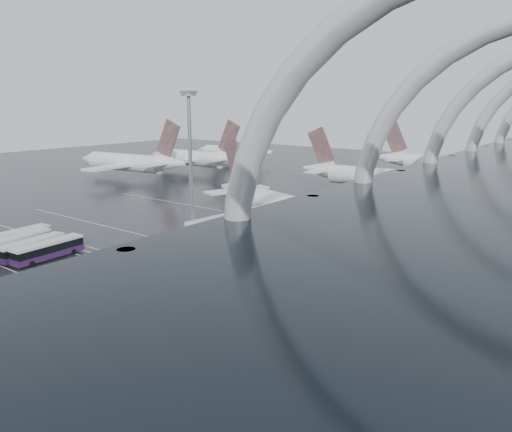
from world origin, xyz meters
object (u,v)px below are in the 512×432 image
Objects in this scene: jet_remote_west at (132,163)px; jet_remote_far at (234,152)px; airliner_gate_c at (454,164)px; van_curve_c at (14,420)px; airliner_gate_b at (385,179)px; gse_cart_belly_a at (306,250)px; bus_row_near_b at (17,244)px; bus_row_near_d at (48,249)px; gse_cart_belly_d at (367,265)px; floodlight_mast at (190,150)px; gse_cart_belly_b at (372,251)px; bus_row_near_a at (16,239)px; bus_row_near_c at (32,247)px; jet_remote_mid at (196,158)px; airliner_main at (288,208)px.

jet_remote_far is at bearing -97.18° from jet_remote_west.
airliner_gate_c is 1.16× the size of jet_remote_west.
jet_remote_west is at bearing 102.28° from van_curve_c.
airliner_gate_b reaches higher than gse_cart_belly_a.
bus_row_near_b reaches higher than bus_row_near_d.
bus_row_near_b is at bearing 99.81° from bus_row_near_d.
bus_row_near_b is at bearing -149.70° from gse_cart_belly_d.
floodlight_mast is (21.44, 24.07, 16.59)m from bus_row_near_b.
gse_cart_belly_b reaches higher than gse_cart_belly_a.
airliner_gate_b is 74.41m from floodlight_mast.
bus_row_near_a is 7.78m from bus_row_near_c.
airliner_gate_b is 92.42m from jet_remote_far.
gse_cart_belly_d is (103.54, -65.82, -4.83)m from jet_remote_mid.
bus_row_near_d is 46.50m from gse_cart_belly_a.
gse_cart_belly_b is at bearing -61.30° from bus_row_near_a.
airliner_main is 25.44× the size of gse_cart_belly_a.
van_curve_c is at bearing -127.60° from bus_row_near_d.
bus_row_near_c is at bearing -140.42° from gse_cart_belly_a.
airliner_gate_c is at bearing -21.28° from bus_row_near_c.
gse_cart_belly_a is 1.06× the size of gse_cart_belly_d.
gse_cart_belly_b is at bearing 27.29° from floodlight_mast.
gse_cart_belly_d is (51.05, 31.19, -1.18)m from bus_row_near_c.
airliner_gate_c is (6.71, 97.36, 0.45)m from airliner_main.
bus_row_near_c is (7.70, -1.10, -0.09)m from bus_row_near_a.
jet_remote_mid is 112.04m from gse_cart_belly_a.
floodlight_mast reaches higher than jet_remote_far.
floodlight_mast is at bearing 140.63° from jet_remote_west.
bus_row_near_d is (63.57, -70.46, -3.80)m from jet_remote_west.
bus_row_near_d is at bearing -87.64° from bus_row_near_b.
van_curve_c is 2.46× the size of gse_cart_belly_d.
gse_cart_belly_a is at bearing -143.73° from gse_cart_belly_b.
gse_cart_belly_d is at bearing -70.75° from gse_cart_belly_b.
gse_cart_belly_b is at bearing -59.45° from bus_row_near_c.
jet_remote_mid is 102.67m from floodlight_mast.
airliner_gate_b is at bearing 83.52° from floodlight_mast.
bus_row_near_b is 7.70m from bus_row_near_d.
jet_remote_mid is 109.37m from bus_row_near_b.
jet_remote_mid is at bearing 100.27° from jet_remote_far.
jet_remote_far is at bearing -78.23° from jet_remote_mid.
bus_row_near_d reaches higher than gse_cart_belly_d.
bus_row_near_c is 6.48× the size of gse_cart_belly_d.
airliner_main is at bearing 70.56° from van_curve_c.
gse_cart_belly_b is (108.13, -32.43, -4.98)m from jet_remote_west.
jet_remote_west is at bearing 26.46° from bus_row_near_b.
gse_cart_belly_b is (22.34, -56.91, -4.32)m from airliner_gate_b.
van_curve_c is (97.71, -123.66, -4.56)m from jet_remote_mid.
airliner_gate_c is at bearing -21.34° from bus_row_near_a.
gse_cart_belly_b is at bearing 36.27° from gse_cart_belly_a.
bus_row_near_a is (-33.51, -43.54, -2.89)m from airliner_main.
jet_remote_far is 138.88m from gse_cart_belly_a.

